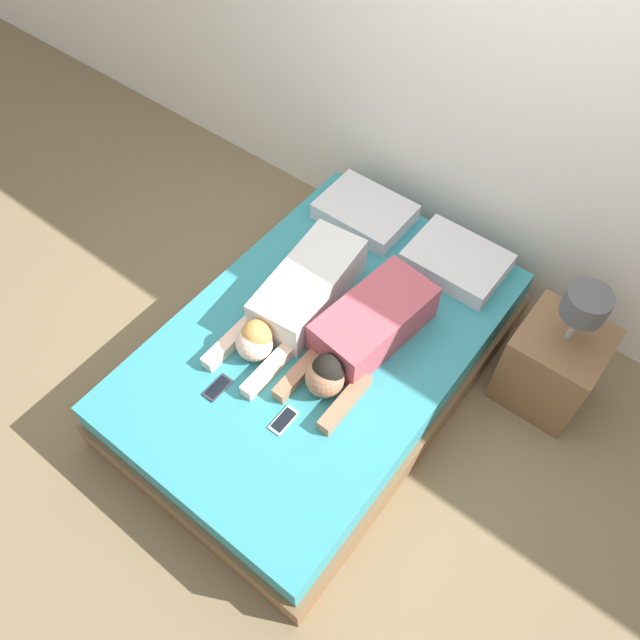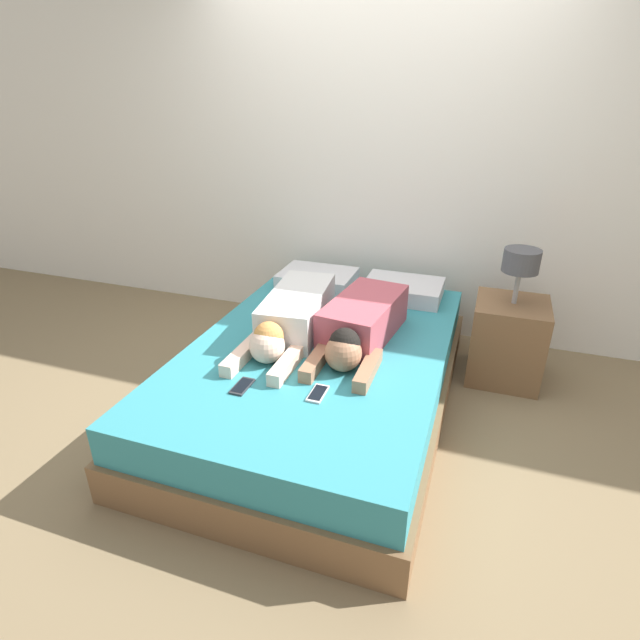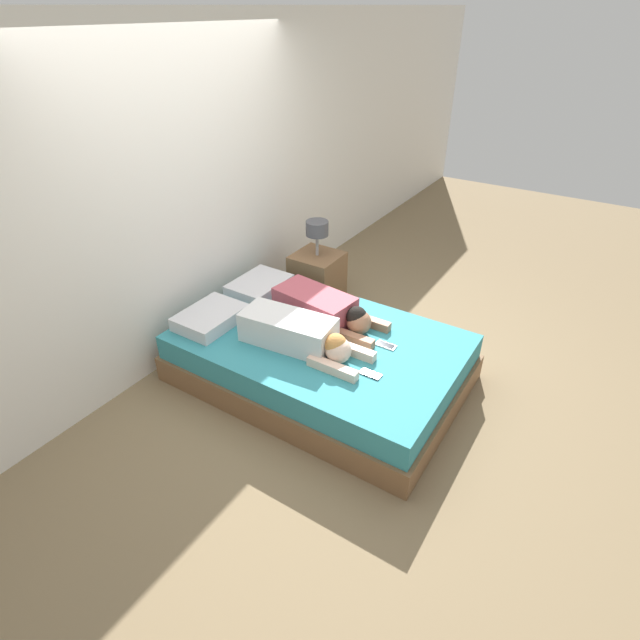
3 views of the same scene
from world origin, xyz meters
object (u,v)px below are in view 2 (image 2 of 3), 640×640
pillow_head_left (318,279)px  person_right (359,325)px  cell_phone_left (242,386)px  cell_phone_right (318,393)px  nightstand (508,336)px  pillow_head_right (403,289)px  person_left (291,317)px  bed (320,375)px

pillow_head_left → person_right: person_right is taller
cell_phone_left → cell_phone_right: bearing=9.6°
person_right → cell_phone_left: (-0.42, -0.64, -0.11)m
pillow_head_left → nightstand: 1.37m
pillow_head_right → nightstand: 0.75m
person_left → person_right: same height
nightstand → pillow_head_right: bearing=168.0°
cell_phone_left → cell_phone_right: same height
cell_phone_right → nightstand: nightstand is taller
person_right → cell_phone_right: person_right is taller
pillow_head_right → person_right: 0.77m
bed → person_right: 0.39m
pillow_head_left → cell_phone_left: pillow_head_left is taller
pillow_head_right → nightstand: bearing=-12.0°
pillow_head_left → person_left: bearing=-81.6°
person_left → person_right: 0.41m
cell_phone_left → nightstand: 1.77m
pillow_head_left → cell_phone_right: size_ratio=3.47×
bed → pillow_head_left: bearing=110.4°
pillow_head_right → cell_phone_right: 1.35m
pillow_head_right → cell_phone_right: size_ratio=3.47×
person_left → cell_phone_left: (-0.01, -0.61, -0.11)m
person_right → nightstand: (0.83, 0.61, -0.23)m
person_right → nightstand: 1.05m
person_right → cell_phone_left: bearing=-123.0°
pillow_head_right → person_left: size_ratio=0.51×
bed → pillow_head_right: size_ratio=4.17×
pillow_head_right → cell_phone_left: size_ratio=3.47×
bed → pillow_head_right: (0.32, 0.85, 0.27)m
pillow_head_right → person_left: bearing=-123.1°
cell_phone_right → cell_phone_left: bearing=-170.4°
pillow_head_left → nightstand: nightstand is taller
pillow_head_left → cell_phone_right: 1.42m
bed → cell_phone_right: size_ratio=14.45×
person_left → cell_phone_right: person_left is taller
bed → person_right: size_ratio=2.31×
person_left → cell_phone_left: size_ratio=6.81×
person_left → person_right: bearing=4.2°
nightstand → pillow_head_left: bearing=173.6°
person_left → pillow_head_left: bearing=98.4°
bed → cell_phone_right: (0.16, -0.49, 0.22)m
cell_phone_left → nightstand: size_ratio=0.17×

